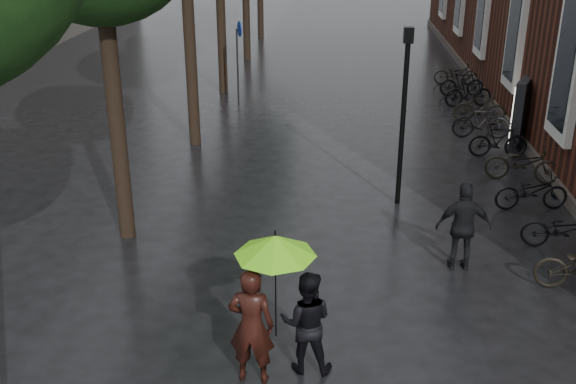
# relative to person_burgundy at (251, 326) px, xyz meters

# --- Properties ---
(person_burgundy) EXTENTS (0.68, 0.48, 1.79)m
(person_burgundy) POSITION_rel_person_burgundy_xyz_m (0.00, 0.00, 0.00)
(person_burgundy) COLOR black
(person_burgundy) RESTS_ON ground
(person_black) EXTENTS (0.79, 0.62, 1.59)m
(person_black) POSITION_rel_person_burgundy_xyz_m (0.75, 0.30, -0.10)
(person_black) COLOR black
(person_black) RESTS_ON ground
(lime_umbrella) EXTENTS (1.15, 1.15, 1.68)m
(lime_umbrella) POSITION_rel_person_burgundy_xyz_m (0.32, 0.25, 1.14)
(lime_umbrella) COLOR black
(lime_umbrella) RESTS_ON ground
(pedestrian_walking) EXTENTS (1.02, 0.44, 1.72)m
(pedestrian_walking) POSITION_rel_person_burgundy_xyz_m (3.49, 3.52, -0.03)
(pedestrian_walking) COLOR black
(pedestrian_walking) RESTS_ON ground
(parked_bicycles) EXTENTS (2.14, 16.17, 1.01)m
(parked_bicycles) POSITION_rel_person_burgundy_xyz_m (5.57, 10.25, -0.43)
(parked_bicycles) COLOR black
(parked_bicycles) RESTS_ON ground
(ad_lightbox) EXTENTS (0.29, 1.28, 1.93)m
(ad_lightbox) POSITION_rel_person_burgundy_xyz_m (6.26, 10.89, 0.08)
(ad_lightbox) COLOR black
(ad_lightbox) RESTS_ON ground
(lamp_post) EXTENTS (0.21, 0.21, 3.99)m
(lamp_post) POSITION_rel_person_burgundy_xyz_m (2.56, 6.52, 1.53)
(lamp_post) COLOR black
(lamp_post) RESTS_ON ground
(cycle_sign) EXTENTS (0.15, 0.51, 2.82)m
(cycle_sign) POSITION_rel_person_burgundy_xyz_m (-2.28, 14.93, 0.97)
(cycle_sign) COLOR #262628
(cycle_sign) RESTS_ON ground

